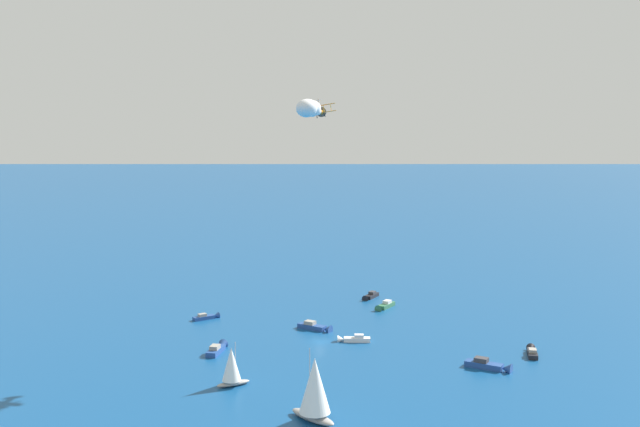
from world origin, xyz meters
name	(u,v)px	position (x,y,z in m)	size (l,w,h in m)	color
ground_plane	(320,342)	(0.00, 0.00, 0.00)	(2000.00, 2000.00, 0.00)	navy
motorboat_near_centre	(218,349)	(-19.60, -13.60, 0.69)	(3.13, 8.93, 2.54)	#23478C
motorboat_far_port	(353,339)	(7.12, 2.53, 0.59)	(7.84, 3.87, 2.20)	white
sailboat_far_stbd	(232,366)	(-7.81, -32.56, 3.92)	(5.99, 6.05, 8.58)	#9E9993
motorboat_inshore	(532,352)	(47.13, 4.56, 0.60)	(2.67, 7.82, 2.23)	black
motorboat_offshore	(207,317)	(-33.98, 11.11, 0.55)	(5.84, 6.69, 2.06)	#23478C
sailboat_trailing	(315,389)	(12.48, -44.20, 5.71)	(9.83, 7.31, 12.51)	#9E9993
motorboat_ahead	(370,296)	(1.30, 45.94, 0.61)	(3.50, 7.98, 2.25)	black
motorboat_mid_cluster	(384,306)	(7.73, 35.53, 0.66)	(4.22, 8.68, 2.44)	#33704C
motorboat_outer_ring_a	(490,366)	(39.06, -8.08, 0.75)	(9.83, 4.52, 2.77)	#23478C
motorboat_outer_ring_b	(316,327)	(-3.84, 9.45, 0.70)	(9.25, 4.51, 2.60)	#23478C
biplane_lead	(320,111)	(-0.08, 0.28, 53.04)	(7.49, 7.02, 3.66)	orange
wingwalker_lead	(319,101)	(-0.40, 0.22, 55.17)	(1.48, 0.39, 1.53)	white
smoke_trail_lead	(310,109)	(4.28, -20.58, 52.98)	(8.18, 24.92, 4.02)	white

